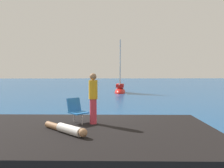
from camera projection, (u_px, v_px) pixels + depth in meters
name	position (u px, v px, depth m)	size (l,w,h in m)	color
ground_plane	(93.00, 125.00, 9.94)	(160.00, 160.00, 0.00)	navy
shore_ledge	(77.00, 142.00, 6.26)	(8.06, 4.44, 0.75)	black
boulder_seaward	(35.00, 134.00, 8.46)	(1.13, 0.90, 0.62)	black
boulder_inland	(156.00, 131.00, 8.93)	(1.27, 1.01, 0.70)	black
sailboat_near	(120.00, 89.00, 25.93)	(1.72, 3.84, 6.99)	red
person_sunbather	(67.00, 129.00, 5.86)	(1.35, 1.33, 0.25)	white
person_standing	(93.00, 97.00, 6.91)	(0.28, 0.28, 1.62)	#DB384C
beach_chair	(76.00, 109.00, 7.05)	(0.75, 0.76, 0.80)	blue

